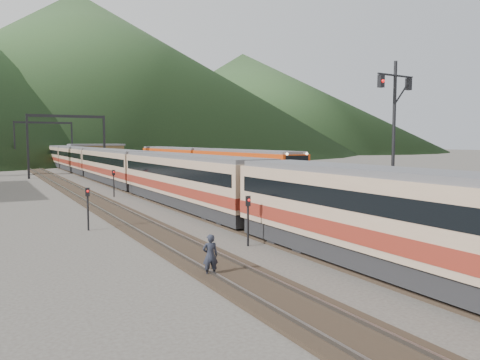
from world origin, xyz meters
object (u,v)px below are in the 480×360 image
main_train (114,165)px  second_train (203,162)px  signal_mast (394,127)px  worker (210,256)px

main_train → second_train: size_ratio=2.57×
signal_mast → worker: 9.57m
main_train → second_train: bearing=10.3°
worker → second_train: bearing=-100.8°
main_train → worker: (-5.73, -36.38, -1.28)m
main_train → worker: 36.85m
signal_mast → second_train: bearing=77.2°
second_train → worker: (-17.23, -38.48, -1.25)m
second_train → signal_mast: (-8.81, -38.82, 3.30)m
main_train → worker: bearing=-98.9°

